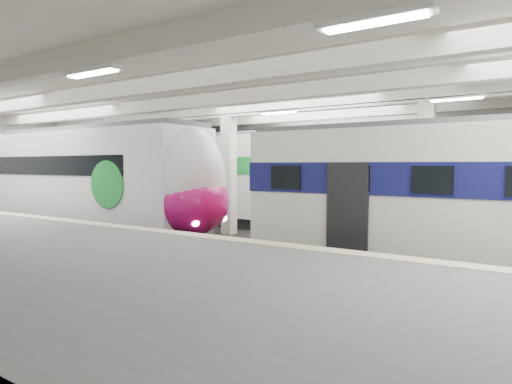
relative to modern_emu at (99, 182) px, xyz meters
The scene contains 4 objects.
station_hall 7.95m from the modern_emu, 12.72° to the right, with size 36.00×24.00×5.75m.
modern_emu is the anchor object (origin of this frame).
older_rer 14.61m from the modern_emu, ahead, with size 12.19×2.69×4.08m.
far_train 6.03m from the modern_emu, 65.82° to the left, with size 14.35×3.40×4.54m.
Camera 1 is at (7.83, -11.88, 2.96)m, focal length 30.00 mm.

